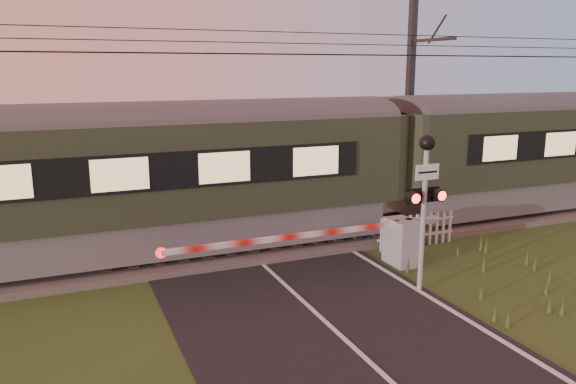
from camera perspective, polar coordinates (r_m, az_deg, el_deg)
name	(u,v)px	position (r m, az deg, el deg)	size (l,w,h in m)	color
ground	(352,347)	(11.01, 6.48, -15.35)	(160.00, 160.00, 0.00)	#30491C
road	(359,352)	(10.83, 7.19, -15.79)	(6.00, 140.00, 0.03)	black
track_bed	(243,245)	(16.51, -4.58, -5.39)	(140.00, 3.40, 0.39)	#47423D
overhead_wires	(240,45)	(15.73, -4.95, 14.64)	(120.00, 0.62, 0.62)	black
train	(387,161)	(18.03, 10.02, 3.16)	(42.42, 2.92, 3.95)	slate
boom_gate	(390,241)	(15.02, 10.36, -4.89)	(7.54, 0.94, 1.25)	gray
crossing_signal	(425,185)	(13.09, 13.75, 0.68)	(0.93, 0.37, 3.67)	gray
picket_fence	(417,230)	(16.82, 12.94, -3.81)	(2.61, 0.08, 0.97)	silver
catenary_mast	(410,102)	(20.99, 12.32, 8.92)	(0.24, 2.47, 7.56)	#2D2D30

